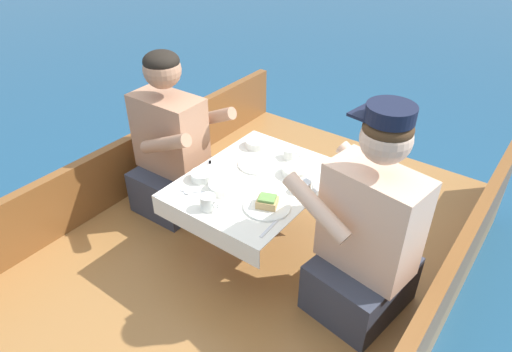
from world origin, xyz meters
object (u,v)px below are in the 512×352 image
object	(u,v)px
person_starboard	(367,237)
coffee_cup_starboard	(290,153)
coffee_cup_port	(208,202)
sandwich	(267,202)
person_port	(172,150)
tin_can	(304,186)

from	to	relation	value
person_starboard	coffee_cup_starboard	size ratio (longest dim) A/B	10.20
coffee_cup_port	sandwich	bearing A→B (deg)	38.24
coffee_cup_starboard	sandwich	bearing A→B (deg)	-70.41
person_starboard	coffee_cup_starboard	xyz separation A→B (m)	(-0.59, 0.30, 0.06)
coffee_cup_port	coffee_cup_starboard	distance (m)	0.59
person_port	sandwich	world-z (taller)	person_port
person_starboard	sandwich	distance (m)	0.46
coffee_cup_starboard	tin_can	size ratio (longest dim) A/B	1.49
sandwich	coffee_cup_starboard	xyz separation A→B (m)	(-0.15, 0.42, -0.00)
person_port	coffee_cup_port	xyz separation A→B (m)	(0.58, -0.34, 0.09)
person_port	tin_can	world-z (taller)	person_port
sandwich	tin_can	bearing A→B (deg)	72.10
sandwich	coffee_cup_port	distance (m)	0.27
sandwich	tin_can	distance (m)	0.21
person_port	person_starboard	size ratio (longest dim) A/B	0.94
person_starboard	sandwich	xyz separation A→B (m)	(-0.44, -0.12, 0.06)
coffee_cup_port	tin_can	world-z (taller)	coffee_cup_port
person_starboard	person_port	bearing A→B (deg)	6.47
person_port	coffee_cup_port	world-z (taller)	person_port
coffee_cup_port	coffee_cup_starboard	bearing A→B (deg)	84.26
coffee_cup_starboard	tin_can	distance (m)	0.30
tin_can	coffee_cup_starboard	bearing A→B (deg)	135.02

